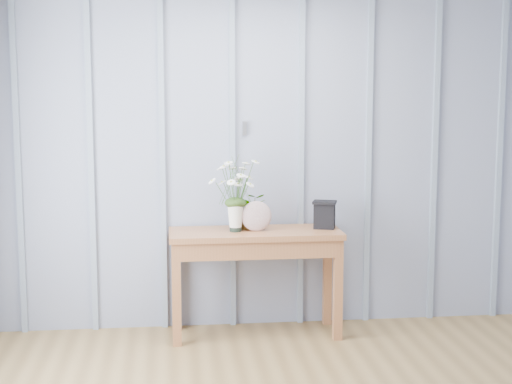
{
  "coord_description": "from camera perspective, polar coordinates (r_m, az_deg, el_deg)",
  "views": [
    {
      "loc": [
        -0.71,
        -3.35,
        1.79
      ],
      "look_at": [
        -0.11,
        1.94,
        1.03
      ],
      "focal_mm": 55.0,
      "sensor_mm": 36.0,
      "label": 1
    }
  ],
  "objects": [
    {
      "name": "felt_disc_vessel",
      "position": [
        5.44,
        0.03,
        -1.77
      ],
      "size": [
        0.22,
        0.07,
        0.21
      ],
      "primitive_type": "ellipsoid",
      "rotation": [
        0.0,
        0.0,
        -0.04
      ],
      "color": "#874F5B",
      "rests_on": "sideboard"
    },
    {
      "name": "sideboard",
      "position": [
        5.5,
        -0.06,
        -4.0
      ],
      "size": [
        1.2,
        0.45,
        0.75
      ],
      "color": "brown",
      "rests_on": "ground"
    },
    {
      "name": "spider_plant",
      "position": [
        5.53,
        -0.53,
        -1.37
      ],
      "size": [
        0.25,
        0.22,
        0.26
      ],
      "primitive_type": "imported",
      "rotation": [
        0.0,
        0.0,
        0.11
      ],
      "color": "#213D14",
      "rests_on": "sideboard"
    },
    {
      "name": "room_shell",
      "position": [
        4.33,
        3.08,
        10.71
      ],
      "size": [
        4.0,
        4.5,
        2.5
      ],
      "color": "#8A91A9",
      "rests_on": "ground"
    },
    {
      "name": "carved_box",
      "position": [
        5.56,
        5.0,
        -1.64
      ],
      "size": [
        0.19,
        0.17,
        0.2
      ],
      "color": "black",
      "rests_on": "sideboard"
    },
    {
      "name": "daisy_vase",
      "position": [
        5.4,
        -1.51,
        0.52
      ],
      "size": [
        0.37,
        0.28,
        0.52
      ],
      "color": "black",
      "rests_on": "sideboard"
    }
  ]
}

